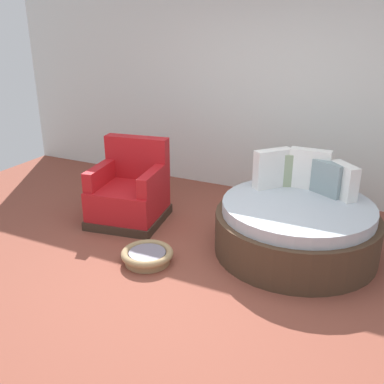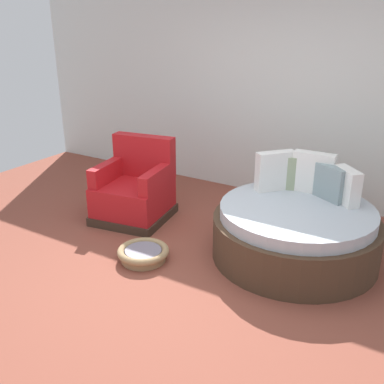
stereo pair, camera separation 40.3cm
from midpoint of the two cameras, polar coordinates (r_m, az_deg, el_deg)
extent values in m
cube|color=brown|center=(4.09, 1.15, -11.57)|extent=(8.00, 8.00, 0.02)
cube|color=silver|center=(5.79, 14.19, 12.68)|extent=(8.00, 0.12, 2.79)
cylinder|color=#473323|center=(4.53, 15.62, -5.72)|extent=(1.62, 1.62, 0.42)
cylinder|color=#B2BCC6|center=(4.42, 15.97, -2.61)|extent=(1.49, 1.49, 0.12)
cube|color=white|center=(4.59, 21.71, 0.69)|extent=(0.33, 0.33, 0.35)
cube|color=gray|center=(4.62, 19.90, 1.09)|extent=(0.36, 0.27, 0.34)
cube|color=white|center=(4.74, 17.75, 2.36)|extent=(0.42, 0.13, 0.42)
cube|color=#93A37F|center=(4.79, 15.65, 2.35)|extent=(0.37, 0.25, 0.35)
cube|color=white|center=(4.71, 13.12, 2.63)|extent=(0.36, 0.39, 0.41)
cube|color=#38281E|center=(5.27, -5.33, -2.95)|extent=(0.92, 0.92, 0.10)
cube|color=red|center=(5.18, -5.42, -0.73)|extent=(0.87, 0.87, 0.34)
cube|color=red|center=(5.30, -4.04, 4.65)|extent=(0.78, 0.28, 0.50)
cube|color=red|center=(5.23, -8.64, 2.61)|extent=(0.23, 0.69, 0.22)
cube|color=red|center=(4.95, -2.23, 1.73)|extent=(0.23, 0.69, 0.22)
cylinder|color=#9E7F56|center=(4.40, -3.66, -8.44)|extent=(0.44, 0.44, 0.06)
torus|color=#9E7F56|center=(4.37, -3.68, -7.71)|extent=(0.51, 0.51, 0.07)
cylinder|color=gray|center=(4.37, -3.68, -7.82)|extent=(0.36, 0.36, 0.05)
camera|label=1|loc=(0.20, -87.47, 1.00)|focal=41.30mm
camera|label=2|loc=(0.20, 92.53, -1.00)|focal=41.30mm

